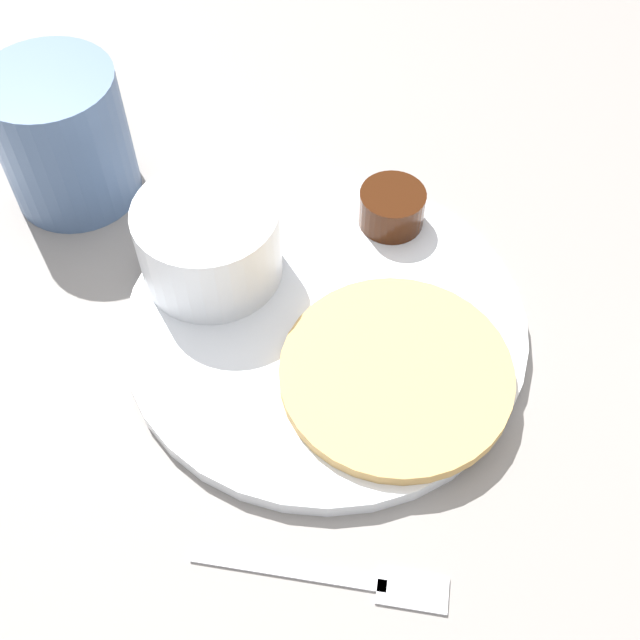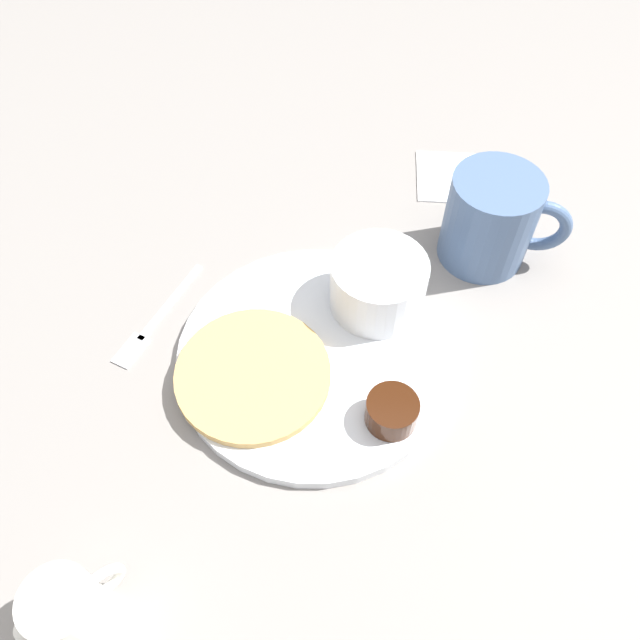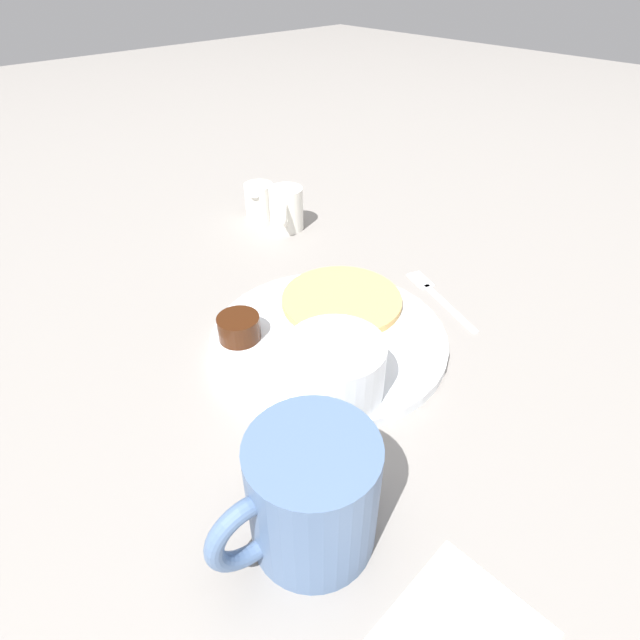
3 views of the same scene
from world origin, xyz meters
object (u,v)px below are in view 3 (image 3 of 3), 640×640
(plate, at_px, (329,338))
(creamer_pitcher_near, at_px, (286,208))
(creamer_pitcher_far, at_px, (259,200))
(bowl, at_px, (335,367))
(coffee_mug, at_px, (309,496))
(fork, at_px, (434,292))

(plate, relative_size, creamer_pitcher_near, 3.88)
(creamer_pitcher_far, bearing_deg, creamer_pitcher_near, -87.21)
(plate, relative_size, bowl, 2.79)
(plate, relative_size, coffee_mug, 2.03)
(creamer_pitcher_near, xyz_separation_m, fork, (0.02, -0.27, -0.03))
(plate, xyz_separation_m, creamer_pitcher_near, (0.15, 0.25, 0.03))
(bowl, bearing_deg, plate, 50.08)
(creamer_pitcher_far, bearing_deg, coffee_mug, -123.61)
(creamer_pitcher_near, bearing_deg, bowl, -122.69)
(bowl, relative_size, fork, 0.69)
(plate, distance_m, creamer_pitcher_far, 0.35)
(coffee_mug, xyz_separation_m, creamer_pitcher_far, (0.32, 0.48, -0.02))
(coffee_mug, distance_m, fork, 0.37)
(plate, height_order, creamer_pitcher_near, creamer_pitcher_near)
(creamer_pitcher_far, relative_size, fork, 0.44)
(creamer_pitcher_near, relative_size, fork, 0.50)
(plate, distance_m, coffee_mug, 0.24)
(coffee_mug, bearing_deg, fork, 21.92)
(bowl, xyz_separation_m, creamer_pitcher_near, (0.21, 0.32, -0.01))
(bowl, distance_m, coffee_mug, 0.15)
(bowl, distance_m, creamer_pitcher_near, 0.38)
(coffee_mug, relative_size, creamer_pitcher_far, 2.16)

